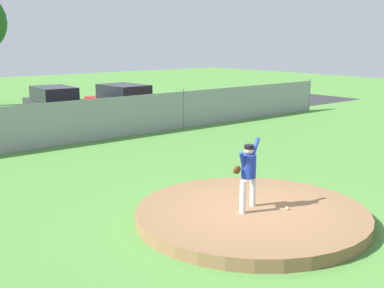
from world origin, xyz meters
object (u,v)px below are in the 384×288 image
Objects in this scene: baseball at (287,208)px; parked_car_charcoal at (55,107)px; pitcher_youth at (248,170)px; parked_car_red at (124,102)px.

baseball is 0.02× the size of parked_car_charcoal.
pitcher_youth is 0.36× the size of parked_car_charcoal.
parked_car_charcoal reaches higher than parked_car_red.
pitcher_youth is 0.34× the size of parked_car_red.
baseball is 0.02× the size of parked_car_red.
pitcher_youth is 15.08m from parked_car_red.
parked_car_charcoal is (1.46, 15.17, 0.53)m from baseball.
parked_car_red is at bearing 71.49° from baseball.
pitcher_youth is at bearing -111.55° from parked_car_red.
parked_car_red is (3.43, -0.57, -0.03)m from parked_car_charcoal.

